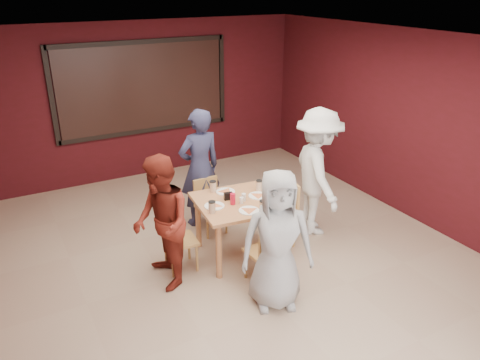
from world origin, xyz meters
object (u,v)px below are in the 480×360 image
chair_back (209,202)px  diner_front (277,240)px  diner_back (200,168)px  chair_right (283,208)px  chair_front (268,250)px  chair_left (175,238)px  dining_table (237,208)px  diner_left (161,223)px  diner_right (318,172)px

chair_back → diner_front: size_ratio=0.48×
chair_back → diner_back: bearing=93.0°
chair_right → diner_back: diner_back is taller
chair_front → chair_left: chair_front is taller
dining_table → diner_front: bearing=-95.0°
chair_front → chair_right: bearing=46.2°
dining_table → diner_front: 1.12m
dining_table → chair_back: dining_table is taller
dining_table → diner_back: diner_back is taller
chair_front → chair_back: bearing=91.5°
chair_left → diner_front: diner_front is taller
diner_back → diner_front: bearing=85.5°
chair_left → diner_front: size_ratio=0.49×
chair_back → chair_right: chair_right is taller
chair_left → diner_left: bearing=-137.4°
chair_left → diner_front: bearing=-57.6°
chair_right → chair_left: bearing=177.4°
chair_front → diner_right: size_ratio=0.44×
chair_front → chair_right: size_ratio=0.88×
dining_table → chair_front: 0.78m
chair_front → chair_left: size_ratio=1.01×
chair_front → diner_left: bearing=150.7°
chair_right → diner_front: (-0.82, -1.10, 0.29)m
chair_back → diner_front: 1.95m
chair_back → diner_right: size_ratio=0.43×
diner_back → diner_right: 1.70m
chair_right → diner_right: (0.60, 0.06, 0.40)m
chair_back → chair_left: 1.10m
diner_front → diner_left: (-0.97, 0.97, 0.00)m
chair_back → diner_left: diner_left is taller
diner_back → dining_table: bearing=89.1°
chair_left → diner_front: 1.44m
diner_back → chair_left: bearing=48.4°
diner_right → diner_back: bearing=70.0°
chair_back → diner_front: (-0.07, -1.91, 0.37)m
diner_back → chair_front: bearing=88.7°
chair_back → dining_table: bearing=-88.2°
dining_table → chair_right: bearing=-0.4°
chair_right → diner_front: diner_front is taller
chair_front → diner_back: diner_back is taller
chair_front → diner_back: (-0.05, 1.82, 0.43)m
diner_back → diner_left: 1.59m
chair_back → diner_right: diner_right is taller
diner_front → diner_left: diner_left is taller
chair_front → diner_back: bearing=91.7°
chair_right → diner_left: (-1.79, -0.14, 0.30)m
diner_left → diner_front: bearing=50.1°
diner_front → diner_back: diner_back is taller
chair_front → chair_back: (-0.04, 1.55, -0.01)m
dining_table → chair_left: size_ratio=1.38×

